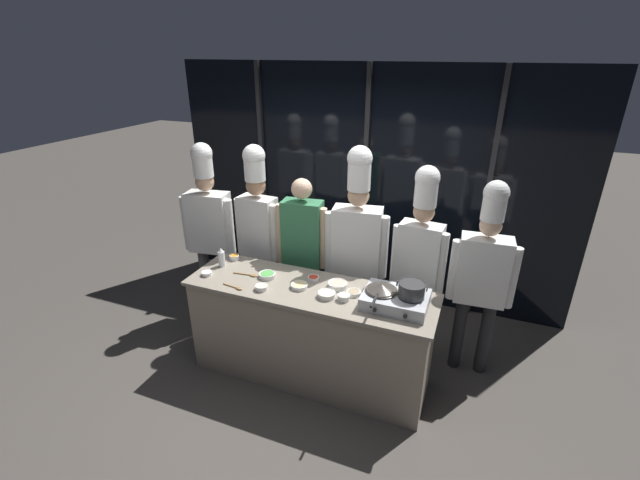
{
  "coord_description": "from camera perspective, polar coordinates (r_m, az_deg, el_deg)",
  "views": [
    {
      "loc": [
        1.26,
        -2.93,
        2.82
      ],
      "look_at": [
        0.0,
        0.25,
        1.28
      ],
      "focal_mm": 24.0,
      "sensor_mm": 36.0,
      "label": 1
    }
  ],
  "objects": [
    {
      "name": "frying_pan",
      "position": [
        3.46,
        8.19,
        -6.35
      ],
      "size": [
        0.26,
        0.45,
        0.05
      ],
      "color": "#38332D",
      "rests_on": "portable_stove"
    },
    {
      "name": "stock_pot",
      "position": [
        3.41,
        12.11,
        -6.45
      ],
      "size": [
        0.24,
        0.21,
        0.12
      ],
      "color": "#333335",
      "rests_on": "portable_stove"
    },
    {
      "name": "chef_apprentice",
      "position": [
        3.97,
        20.89,
        -3.75
      ],
      "size": [
        0.56,
        0.25,
        1.87
      ],
      "rotation": [
        0.0,
        0.0,
        3.2
      ],
      "color": "#232326",
      "rests_on": "ground_plane"
    },
    {
      "name": "prep_bowl_noodles",
      "position": [
        3.56,
        0.87,
        -7.25
      ],
      "size": [
        0.15,
        0.15,
        0.05
      ],
      "color": "white",
      "rests_on": "demo_counter"
    },
    {
      "name": "squeeze_bottle_clear",
      "position": [
        4.12,
        -12.99,
        -2.28
      ],
      "size": [
        0.06,
        0.06,
        0.19
      ],
      "color": "white",
      "rests_on": "demo_counter"
    },
    {
      "name": "window_wall_back",
      "position": [
        5.0,
        6.1,
        6.97
      ],
      "size": [
        4.64,
        0.09,
        2.7
      ],
      "color": "black",
      "rests_on": "ground_plane"
    },
    {
      "name": "chef_pastry",
      "position": [
        3.96,
        13.15,
        -1.52
      ],
      "size": [
        0.5,
        0.24,
        1.94
      ],
      "rotation": [
        0.0,
        0.0,
        3.04
      ],
      "color": "#232326",
      "rests_on": "ground_plane"
    },
    {
      "name": "portable_stove",
      "position": [
        3.49,
        10.02,
        -7.87
      ],
      "size": [
        0.51,
        0.39,
        0.12
      ],
      "color": "#B2B5BA",
      "rests_on": "demo_counter"
    },
    {
      "name": "prep_bowl_mushrooms",
      "position": [
        3.61,
        4.52,
        -6.99
      ],
      "size": [
        0.12,
        0.12,
        0.04
      ],
      "color": "white",
      "rests_on": "demo_counter"
    },
    {
      "name": "prep_bowl_bean_sprouts",
      "position": [
        3.53,
        3.18,
        -7.6
      ],
      "size": [
        0.1,
        0.1,
        0.05
      ],
      "color": "white",
      "rests_on": "demo_counter"
    },
    {
      "name": "prep_bowl_chicken",
      "position": [
        3.7,
        -7.82,
        -6.24
      ],
      "size": [
        0.11,
        0.11,
        0.04
      ],
      "color": "white",
      "rests_on": "demo_counter"
    },
    {
      "name": "person_guest",
      "position": [
        4.21,
        -2.33,
        -0.55
      ],
      "size": [
        0.51,
        0.24,
        1.72
      ],
      "rotation": [
        0.0,
        0.0,
        3.24
      ],
      "color": "#4C4C51",
      "rests_on": "ground_plane"
    },
    {
      "name": "chef_sous",
      "position": [
        4.41,
        -8.28,
        2.29
      ],
      "size": [
        0.5,
        0.23,
        1.99
      ],
      "rotation": [
        0.0,
        0.0,
        3.06
      ],
      "color": "#2D3856",
      "rests_on": "ground_plane"
    },
    {
      "name": "serving_spoon_slotted",
      "position": [
        3.76,
        -11.1,
        -6.23
      ],
      "size": [
        0.21,
        0.06,
        0.02
      ],
      "color": "olive",
      "rests_on": "demo_counter"
    },
    {
      "name": "chef_head",
      "position": [
        4.7,
        -14.58,
        2.39
      ],
      "size": [
        0.58,
        0.3,
        1.97
      ],
      "rotation": [
        0.0,
        0.0,
        3.3
      ],
      "color": "#4C4C51",
      "rests_on": "ground_plane"
    },
    {
      "name": "prep_bowl_chili_flakes",
      "position": [
        3.81,
        -0.88,
        -5.1
      ],
      "size": [
        0.1,
        0.1,
        0.04
      ],
      "color": "white",
      "rests_on": "demo_counter"
    },
    {
      "name": "ground_plane",
      "position": [
        4.25,
        -1.3,
        -17.32
      ],
      "size": [
        24.0,
        24.0,
        0.0
      ],
      "primitive_type": "plane",
      "color": "#47423D"
    },
    {
      "name": "prep_bowl_carrots",
      "position": [
        4.25,
        -11.34,
        -2.22
      ],
      "size": [
        0.1,
        0.1,
        0.05
      ],
      "color": "white",
      "rests_on": "demo_counter"
    },
    {
      "name": "prep_bowl_shrimp",
      "position": [
        3.7,
        2.36,
        -5.94
      ],
      "size": [
        0.17,
        0.17,
        0.05
      ],
      "color": "white",
      "rests_on": "demo_counter"
    },
    {
      "name": "prep_bowl_ginger",
      "position": [
        3.7,
        -2.8,
        -6.09
      ],
      "size": [
        0.15,
        0.15,
        0.04
      ],
      "color": "white",
      "rests_on": "demo_counter"
    },
    {
      "name": "prep_bowl_scallions",
      "position": [
        3.88,
        -7.04,
        -4.63
      ],
      "size": [
        0.15,
        0.15,
        0.04
      ],
      "color": "white",
      "rests_on": "demo_counter"
    },
    {
      "name": "serving_spoon_solid",
      "position": [
        3.94,
        -9.26,
        -4.61
      ],
      "size": [
        0.24,
        0.06,
        0.02
      ],
      "color": "olive",
      "rests_on": "demo_counter"
    },
    {
      "name": "chef_line",
      "position": [
        4.03,
        4.91,
        0.04
      ],
      "size": [
        0.59,
        0.3,
        2.06
      ],
      "rotation": [
        0.0,
        0.0,
        3.29
      ],
      "color": "#2D3856",
      "rests_on": "ground_plane"
    },
    {
      "name": "demo_counter",
      "position": [
        3.96,
        -1.36,
        -12.24
      ],
      "size": [
        2.19,
        0.65,
        0.93
      ],
      "color": "gray",
      "rests_on": "ground_plane"
    },
    {
      "name": "prep_bowl_rice",
      "position": [
        4.02,
        -14.87,
        -4.31
      ],
      "size": [
        0.1,
        0.1,
        0.04
      ],
      "color": "white",
      "rests_on": "demo_counter"
    }
  ]
}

